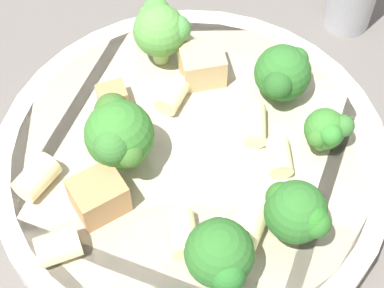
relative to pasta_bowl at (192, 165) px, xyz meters
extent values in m
plane|color=#5B5651|center=(0.00, 0.00, -0.02)|extent=(2.00, 2.00, 0.00)
cylinder|color=silver|center=(0.00, 0.00, 0.00)|extent=(0.23, 0.23, 0.03)
cylinder|color=beige|center=(0.00, 0.00, 0.01)|extent=(0.21, 0.21, 0.01)
torus|color=silver|center=(0.00, 0.00, 0.01)|extent=(0.23, 0.23, 0.00)
cylinder|color=#9EC175|center=(-0.02, -0.03, 0.02)|extent=(0.01, 0.01, 0.01)
sphere|color=#387A2D|center=(-0.02, -0.03, 0.04)|extent=(0.04, 0.04, 0.04)
sphere|color=#396827|center=(-0.01, -0.04, 0.04)|extent=(0.02, 0.02, 0.02)
sphere|color=#35722E|center=(-0.02, -0.04, 0.04)|extent=(0.02, 0.02, 0.02)
sphere|color=#3A6827|center=(-0.04, -0.03, 0.05)|extent=(0.02, 0.02, 0.02)
cylinder|color=#93B766|center=(-0.06, 0.04, 0.02)|extent=(0.01, 0.01, 0.02)
sphere|color=#569942|center=(-0.06, 0.04, 0.04)|extent=(0.03, 0.03, 0.03)
sphere|color=#4D9344|center=(-0.06, 0.04, 0.04)|extent=(0.02, 0.02, 0.02)
sphere|color=#598239|center=(-0.08, 0.04, 0.04)|extent=(0.01, 0.01, 0.01)
sphere|color=#4A973D|center=(-0.07, 0.04, 0.04)|extent=(0.02, 0.02, 0.02)
cylinder|color=#84AD60|center=(0.05, 0.06, 0.02)|extent=(0.01, 0.01, 0.01)
sphere|color=#387A2D|center=(0.05, 0.06, 0.03)|extent=(0.02, 0.02, 0.02)
sphere|color=#337F2E|center=(0.06, 0.05, 0.03)|extent=(0.01, 0.01, 0.01)
sphere|color=#366E27|center=(0.05, 0.05, 0.03)|extent=(0.01, 0.01, 0.01)
sphere|color=#366F2E|center=(0.06, 0.06, 0.03)|extent=(0.01, 0.01, 0.01)
cylinder|color=#93B766|center=(0.07, 0.00, 0.02)|extent=(0.01, 0.01, 0.01)
sphere|color=#2D6B28|center=(0.07, 0.00, 0.04)|extent=(0.03, 0.03, 0.03)
sphere|color=#2E6F27|center=(0.08, 0.00, 0.04)|extent=(0.02, 0.02, 0.02)
sphere|color=#2F6924|center=(0.06, 0.00, 0.04)|extent=(0.02, 0.02, 0.02)
sphere|color=#2A7024|center=(0.08, 0.00, 0.04)|extent=(0.02, 0.02, 0.02)
cylinder|color=#84AD60|center=(0.06, -0.04, 0.02)|extent=(0.01, 0.01, 0.02)
sphere|color=#2D6B28|center=(0.06, -0.04, 0.04)|extent=(0.03, 0.03, 0.03)
sphere|color=#276927|center=(0.07, -0.05, 0.04)|extent=(0.02, 0.02, 0.02)
sphere|color=#2E6325|center=(0.05, -0.04, 0.04)|extent=(0.02, 0.02, 0.02)
cylinder|color=#84AD60|center=(0.01, 0.07, 0.02)|extent=(0.01, 0.01, 0.01)
sphere|color=#2D6B28|center=(0.01, 0.07, 0.03)|extent=(0.03, 0.03, 0.03)
sphere|color=#296227|center=(0.01, 0.06, 0.04)|extent=(0.01, 0.01, 0.01)
sphere|color=#275B23|center=(0.01, 0.06, 0.04)|extent=(0.02, 0.02, 0.02)
sphere|color=#2E6829|center=(0.01, 0.08, 0.04)|extent=(0.01, 0.01, 0.01)
cylinder|color=beige|center=(-0.03, 0.02, 0.02)|extent=(0.02, 0.03, 0.01)
cylinder|color=beige|center=(-0.05, -0.07, 0.02)|extent=(0.02, 0.03, 0.02)
cylinder|color=beige|center=(-0.01, -0.09, 0.02)|extent=(0.02, 0.03, 0.02)
cylinder|color=beige|center=(0.06, -0.02, 0.02)|extent=(0.03, 0.03, 0.02)
cylinder|color=beige|center=(0.02, 0.04, 0.02)|extent=(0.03, 0.03, 0.01)
cylinder|color=beige|center=(0.03, -0.04, 0.02)|extent=(0.03, 0.03, 0.01)
cylinder|color=beige|center=(0.04, 0.03, 0.02)|extent=(0.02, 0.02, 0.01)
cube|color=#A87A4C|center=(-0.06, -0.01, 0.02)|extent=(0.02, 0.02, 0.01)
cube|color=#A87A4C|center=(-0.01, -0.06, 0.02)|extent=(0.03, 0.03, 0.02)
cube|color=tan|center=(-0.04, 0.05, 0.02)|extent=(0.03, 0.03, 0.02)
camera|label=1|loc=(0.14, -0.14, 0.32)|focal=60.00mm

